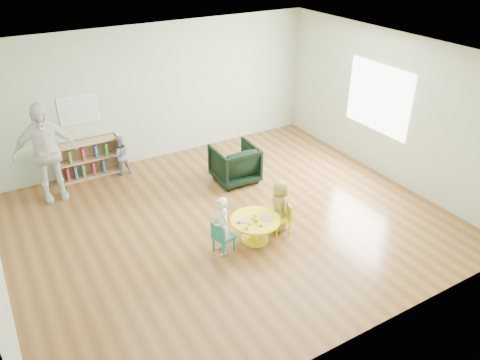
{
  "coord_description": "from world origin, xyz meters",
  "views": [
    {
      "loc": [
        -3.19,
        -5.83,
        4.49
      ],
      "look_at": [
        0.04,
        -0.3,
        0.94
      ],
      "focal_mm": 35.0,
      "sensor_mm": 36.0,
      "label": 1
    }
  ],
  "objects_px": {
    "child_right": "(279,206)",
    "adult_caretaker": "(46,153)",
    "kid_chair_right": "(284,217)",
    "toddler": "(120,155)",
    "bookshelf": "(88,159)",
    "armchair": "(235,163)",
    "activity_table": "(255,226)",
    "kid_chair_left": "(222,237)",
    "child_left": "(221,226)"
  },
  "relations": [
    {
      "from": "kid_chair_right",
      "to": "bookshelf",
      "type": "height_order",
      "value": "bookshelf"
    },
    {
      "from": "activity_table",
      "to": "armchair",
      "type": "xyz_separation_m",
      "value": [
        0.7,
        1.88,
        0.1
      ]
    },
    {
      "from": "bookshelf",
      "to": "armchair",
      "type": "relative_size",
      "value": 1.47
    },
    {
      "from": "bookshelf",
      "to": "adult_caretaker",
      "type": "height_order",
      "value": "adult_caretaker"
    },
    {
      "from": "bookshelf",
      "to": "armchair",
      "type": "bearing_deg",
      "value": -34.45
    },
    {
      "from": "adult_caretaker",
      "to": "child_right",
      "type": "bearing_deg",
      "value": -44.51
    },
    {
      "from": "activity_table",
      "to": "bookshelf",
      "type": "xyz_separation_m",
      "value": [
        -1.71,
        3.53,
        0.09
      ]
    },
    {
      "from": "bookshelf",
      "to": "kid_chair_right",
      "type": "bearing_deg",
      "value": -57.73
    },
    {
      "from": "toddler",
      "to": "adult_caretaker",
      "type": "bearing_deg",
      "value": 12.47
    },
    {
      "from": "child_left",
      "to": "toddler",
      "type": "xyz_separation_m",
      "value": [
        -0.53,
        3.28,
        -0.06
      ]
    },
    {
      "from": "kid_chair_right",
      "to": "toddler",
      "type": "height_order",
      "value": "toddler"
    },
    {
      "from": "kid_chair_left",
      "to": "adult_caretaker",
      "type": "bearing_deg",
      "value": -163.07
    },
    {
      "from": "activity_table",
      "to": "armchair",
      "type": "height_order",
      "value": "armchair"
    },
    {
      "from": "child_right",
      "to": "toddler",
      "type": "bearing_deg",
      "value": 26.61
    },
    {
      "from": "child_left",
      "to": "toddler",
      "type": "bearing_deg",
      "value": -167.88
    },
    {
      "from": "kid_chair_left",
      "to": "child_right",
      "type": "height_order",
      "value": "child_right"
    },
    {
      "from": "kid_chair_left",
      "to": "toddler",
      "type": "height_order",
      "value": "toddler"
    },
    {
      "from": "child_right",
      "to": "adult_caretaker",
      "type": "distance_m",
      "value": 4.2
    },
    {
      "from": "adult_caretaker",
      "to": "toddler",
      "type": "bearing_deg",
      "value": 11.9
    },
    {
      "from": "bookshelf",
      "to": "toddler",
      "type": "xyz_separation_m",
      "value": [
        0.58,
        -0.26,
        0.05
      ]
    },
    {
      "from": "armchair",
      "to": "child_right",
      "type": "bearing_deg",
      "value": 85.91
    },
    {
      "from": "kid_chair_right",
      "to": "child_right",
      "type": "xyz_separation_m",
      "value": [
        -0.03,
        0.09,
        0.17
      ]
    },
    {
      "from": "kid_chair_left",
      "to": "armchair",
      "type": "height_order",
      "value": "armchair"
    },
    {
      "from": "kid_chair_right",
      "to": "bookshelf",
      "type": "distance_m",
      "value": 4.2
    },
    {
      "from": "activity_table",
      "to": "child_left",
      "type": "xyz_separation_m",
      "value": [
        -0.61,
        -0.01,
        0.2
      ]
    },
    {
      "from": "activity_table",
      "to": "toddler",
      "type": "height_order",
      "value": "toddler"
    },
    {
      "from": "kid_chair_right",
      "to": "armchair",
      "type": "distance_m",
      "value": 1.91
    },
    {
      "from": "child_left",
      "to": "adult_caretaker",
      "type": "xyz_separation_m",
      "value": [
        -1.9,
        2.97,
        0.45
      ]
    },
    {
      "from": "kid_chair_right",
      "to": "adult_caretaker",
      "type": "xyz_separation_m",
      "value": [
        -3.04,
        2.98,
        0.65
      ]
    },
    {
      "from": "kid_chair_right",
      "to": "armchair",
      "type": "xyz_separation_m",
      "value": [
        0.17,
        1.9,
        0.1
      ]
    },
    {
      "from": "armchair",
      "to": "child_right",
      "type": "xyz_separation_m",
      "value": [
        -0.2,
        -1.8,
        0.07
      ]
    },
    {
      "from": "activity_table",
      "to": "armchair",
      "type": "relative_size",
      "value": 0.97
    },
    {
      "from": "armchair",
      "to": "child_left",
      "type": "distance_m",
      "value": 2.3
    },
    {
      "from": "bookshelf",
      "to": "armchair",
      "type": "height_order",
      "value": "bookshelf"
    },
    {
      "from": "activity_table",
      "to": "bookshelf",
      "type": "bearing_deg",
      "value": 115.84
    },
    {
      "from": "activity_table",
      "to": "adult_caretaker",
      "type": "height_order",
      "value": "adult_caretaker"
    },
    {
      "from": "child_left",
      "to": "child_right",
      "type": "relative_size",
      "value": 1.07
    },
    {
      "from": "toddler",
      "to": "armchair",
      "type": "bearing_deg",
      "value": 142.68
    },
    {
      "from": "activity_table",
      "to": "bookshelf",
      "type": "height_order",
      "value": "bookshelf"
    },
    {
      "from": "kid_chair_right",
      "to": "activity_table",
      "type": "bearing_deg",
      "value": 103.04
    },
    {
      "from": "kid_chair_right",
      "to": "bookshelf",
      "type": "bearing_deg",
      "value": 47.29
    },
    {
      "from": "toddler",
      "to": "bookshelf",
      "type": "bearing_deg",
      "value": -24.41
    },
    {
      "from": "kid_chair_left",
      "to": "bookshelf",
      "type": "bearing_deg",
      "value": -178.34
    },
    {
      "from": "adult_caretaker",
      "to": "armchair",
      "type": "bearing_deg",
      "value": -19.38
    },
    {
      "from": "activity_table",
      "to": "child_left",
      "type": "distance_m",
      "value": 0.64
    },
    {
      "from": "child_right",
      "to": "toddler",
      "type": "distance_m",
      "value": 3.59
    },
    {
      "from": "activity_table",
      "to": "kid_chair_right",
      "type": "distance_m",
      "value": 0.53
    },
    {
      "from": "kid_chair_right",
      "to": "toddler",
      "type": "distance_m",
      "value": 3.69
    },
    {
      "from": "kid_chair_right",
      "to": "child_right",
      "type": "bearing_deg",
      "value": 31.8
    },
    {
      "from": "kid_chair_right",
      "to": "child_right",
      "type": "relative_size",
      "value": 0.57
    }
  ]
}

